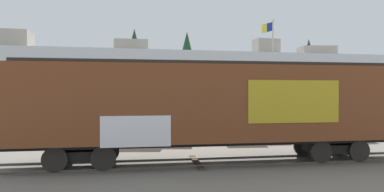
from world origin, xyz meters
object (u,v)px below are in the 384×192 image
parked_car_red (245,127)px  parked_car_black (341,124)px  flagpole (271,59)px  parked_car_white (150,129)px  freight_car (214,104)px

parked_car_red → parked_car_black: 6.59m
parked_car_red → parked_car_black: bearing=0.1°
flagpole → parked_car_white: flagpole is taller
flagpole → parked_car_black: size_ratio=1.93×
parked_car_red → parked_car_white: bearing=-178.7°
flagpole → parked_car_red: bearing=-124.1°
freight_car → parked_car_black: bearing=29.6°
parked_car_white → parked_car_black: (12.32, 0.14, 0.06)m
freight_car → parked_car_white: freight_car is taller
freight_car → flagpole: bearing=57.2°
freight_car → flagpole: 16.46m
parked_car_white → parked_car_red: same height
parked_car_white → parked_car_black: bearing=0.6°
freight_car → parked_car_white: (-2.33, 5.54, -1.60)m
flagpole → parked_car_red: (-5.32, -7.85, -5.04)m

